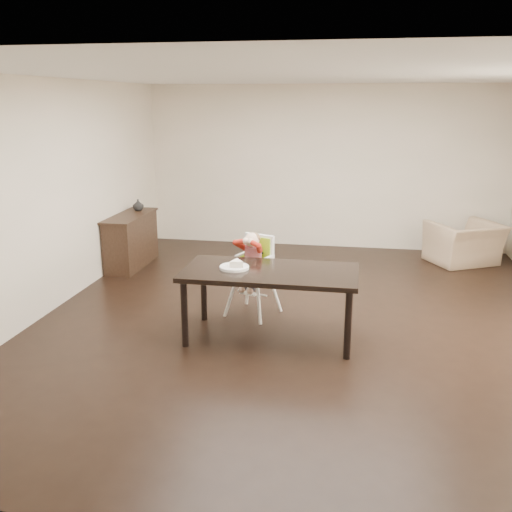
% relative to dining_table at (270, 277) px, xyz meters
% --- Properties ---
extents(ground, '(7.00, 7.00, 0.00)m').
position_rel_dining_table_xyz_m(ground, '(0.30, 0.58, -0.67)').
color(ground, black).
rests_on(ground, ground).
extents(room_walls, '(6.02, 7.02, 2.71)m').
position_rel_dining_table_xyz_m(room_walls, '(0.30, 0.58, 1.18)').
color(room_walls, beige).
rests_on(room_walls, ground).
extents(dining_table, '(1.80, 0.90, 0.75)m').
position_rel_dining_table_xyz_m(dining_table, '(0.00, 0.00, 0.00)').
color(dining_table, black).
rests_on(dining_table, ground).
extents(high_chair, '(0.53, 0.53, 0.99)m').
position_rel_dining_table_xyz_m(high_chair, '(-0.29, 0.68, 0.03)').
color(high_chair, white).
rests_on(high_chair, ground).
extents(plate, '(0.38, 0.38, 0.09)m').
position_rel_dining_table_xyz_m(plate, '(-0.37, -0.01, 0.11)').
color(plate, white).
rests_on(plate, dining_table).
extents(armchair, '(1.16, 1.02, 0.85)m').
position_rel_dining_table_xyz_m(armchair, '(2.50, 3.36, -0.24)').
color(armchair, tan).
rests_on(armchair, ground).
extents(sideboard, '(0.44, 1.26, 0.79)m').
position_rel_dining_table_xyz_m(sideboard, '(-2.48, 2.31, -0.27)').
color(sideboard, black).
rests_on(sideboard, ground).
extents(vase, '(0.20, 0.21, 0.17)m').
position_rel_dining_table_xyz_m(vase, '(-2.48, 2.67, 0.20)').
color(vase, '#99999E').
rests_on(vase, sideboard).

